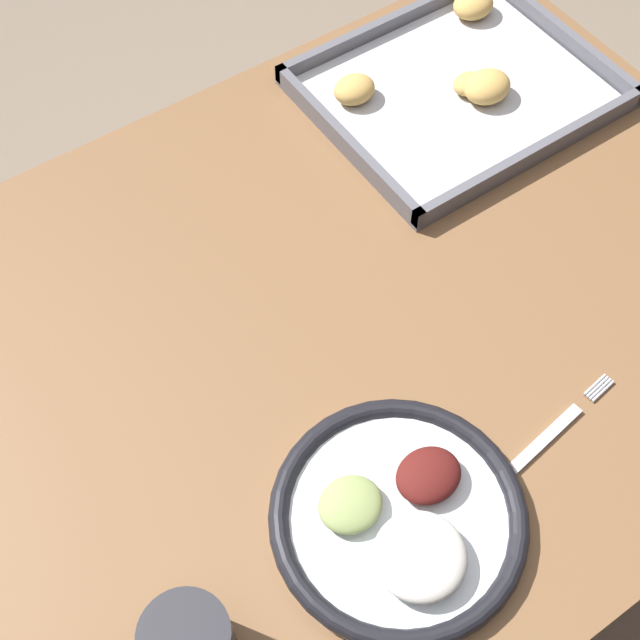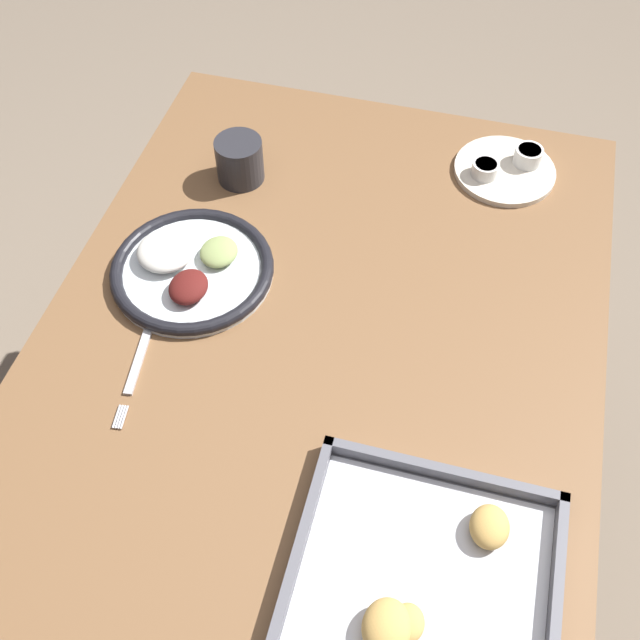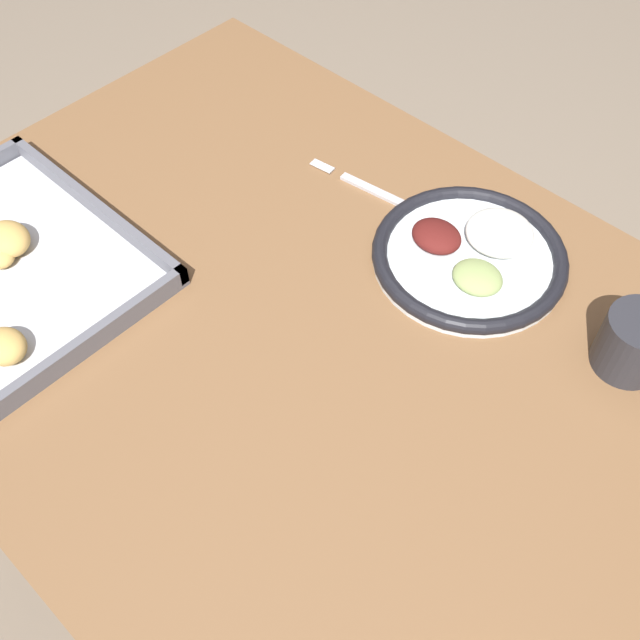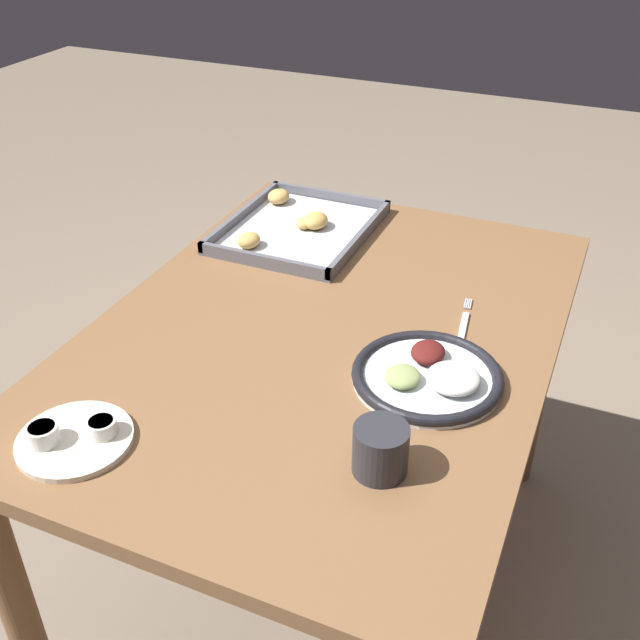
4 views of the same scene
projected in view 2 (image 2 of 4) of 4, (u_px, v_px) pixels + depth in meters
The scene contains 7 objects.
ground_plane at pixel (317, 530), 1.63m from camera, with size 8.00×8.00×0.00m, color #7A6B59.
dining_table at pixel (316, 385), 1.15m from camera, with size 1.13×0.80×0.70m.
dinner_plate at pixel (190, 268), 1.14m from camera, with size 0.25×0.25×0.04m.
fork at pixel (140, 355), 1.05m from camera, with size 0.21×0.04×0.00m.
saucer_plate at pixel (506, 168), 1.27m from camera, with size 0.17×0.17×0.04m.
baking_tray at pixel (422, 622), 0.83m from camera, with size 0.37×0.31×0.04m.
drinking_cup at pixel (240, 160), 1.24m from camera, with size 0.08×0.08×0.08m.
Camera 2 is at (0.59, 0.16, 1.58)m, focal length 42.00 mm.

